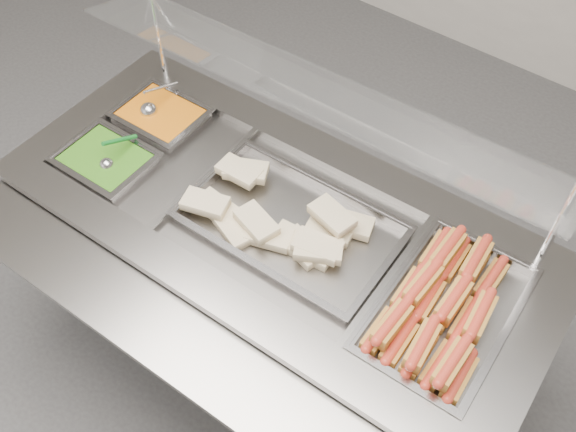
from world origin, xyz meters
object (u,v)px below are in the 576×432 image
Objects in this scene: steam_counter at (277,288)px; serving_spoon at (109,161)px; pan_hotdogs at (444,315)px; sneeze_guard at (316,92)px; pan_wraps at (290,227)px; ladle at (150,110)px.

steam_counter is 10.51× the size of serving_spoon.
sneeze_guard is at bearing 163.62° from pan_hotdogs.
pan_wraps is at bearing -71.75° from sneeze_guard.
ladle is at bearing 172.10° from steam_counter.
steam_counter is at bearing 16.60° from serving_spoon.
pan_hotdogs is 2.82× the size of ladle.
pan_hotdogs is 0.50m from pan_wraps.
ladle is at bearing 106.91° from serving_spoon.
ladle reaches higher than pan_wraps.
pan_hotdogs is 1.17m from ladle.
serving_spoon is at bearing -170.21° from pan_hotdogs.
serving_spoon is (0.07, -0.25, 0.00)m from ladle.
pan_hotdogs is at bearing 2.90° from steam_counter.
steam_counter is at bearing -87.10° from sneeze_guard.
ladle and serving_spoon have the same top height.
ladle reaches higher than steam_counter.
pan_hotdogs is at bearing -2.79° from ladle.
serving_spoon is (-1.09, -0.19, 0.05)m from pan_hotdogs.
serving_spoon reaches higher than pan_hotdogs.
ladle is (-0.61, 0.09, 0.41)m from steam_counter.
steam_counter is 2.74× the size of pan_wraps.
pan_hotdogs reaches higher than steam_counter.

